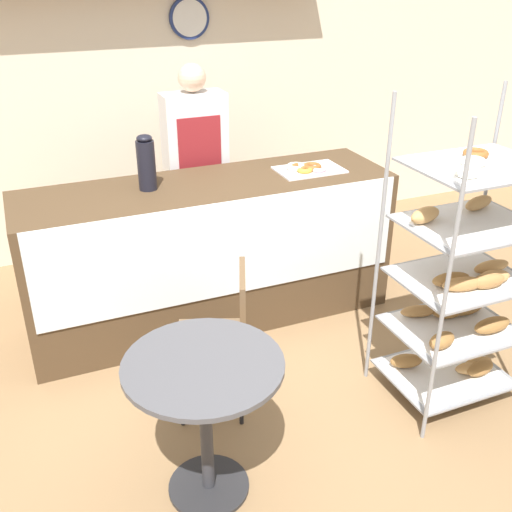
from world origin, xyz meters
name	(u,v)px	position (x,y,z in m)	size (l,w,h in m)	color
ground_plane	(287,427)	(0.00, 0.00, 0.00)	(14.00, 14.00, 0.00)	olive
back_wall	(151,86)	(0.00, 2.66, 1.37)	(10.00, 0.30, 2.70)	beige
display_counter	(210,252)	(0.00, 1.25, 0.50)	(2.47, 0.72, 1.00)	#4C3823
pastry_rack	(462,284)	(1.00, -0.08, 0.72)	(0.72, 0.59, 1.73)	gray
person_worker	(196,170)	(0.09, 1.81, 0.91)	(0.45, 0.23, 1.67)	#282833
cafe_table	(205,396)	(-0.53, -0.23, 0.56)	(0.71, 0.71, 0.75)	#262628
cafe_chair	(226,327)	(-0.23, 0.30, 0.53)	(0.49, 0.49, 0.86)	black
coffee_carafe	(146,163)	(-0.38, 1.30, 1.17)	(0.11, 0.11, 0.35)	black
donut_tray_counter	(307,168)	(0.70, 1.23, 1.02)	(0.45, 0.30, 0.05)	silver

